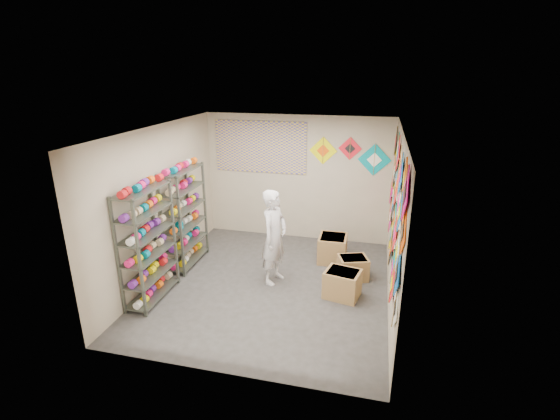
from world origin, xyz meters
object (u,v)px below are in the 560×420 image
(carton_b, at_px, (353,268))
(shopkeeper, at_px, (274,237))
(shelf_rack_back, at_px, (185,217))
(carton_a, at_px, (342,284))
(carton_c, at_px, (332,249))
(shelf_rack_front, at_px, (148,245))

(carton_b, bearing_deg, shopkeeper, 178.08)
(carton_b, bearing_deg, shelf_rack_back, 163.27)
(carton_a, height_order, carton_c, carton_c)
(shopkeeper, distance_m, carton_b, 1.55)
(carton_c, bearing_deg, shopkeeper, -131.56)
(shelf_rack_back, height_order, carton_c, shelf_rack_back)
(shelf_rack_front, height_order, carton_c, shelf_rack_front)
(shelf_rack_back, distance_m, shopkeeper, 1.84)
(carton_a, height_order, carton_b, carton_a)
(shopkeeper, relative_size, carton_b, 3.35)
(carton_c, bearing_deg, shelf_rack_front, -143.51)
(carton_a, bearing_deg, shelf_rack_back, -177.78)
(carton_a, relative_size, carton_b, 1.10)
(shelf_rack_back, height_order, carton_a, shelf_rack_back)
(shopkeeper, bearing_deg, shelf_rack_front, 134.88)
(shopkeeper, bearing_deg, carton_c, -25.21)
(shelf_rack_front, bearing_deg, carton_b, 24.40)
(shelf_rack_front, distance_m, carton_a, 3.21)
(carton_a, xyz_separation_m, carton_b, (0.13, 0.66, -0.02))
(carton_a, distance_m, carton_b, 0.68)
(carton_c, bearing_deg, carton_a, -77.17)
(carton_b, relative_size, carton_c, 0.86)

